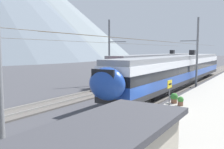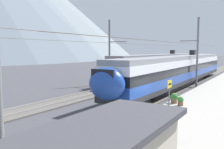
% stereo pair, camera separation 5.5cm
% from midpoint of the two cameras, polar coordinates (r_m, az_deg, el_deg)
% --- Properties ---
extents(ground_plane, '(400.00, 400.00, 0.00)m').
position_cam_midpoint_polar(ground_plane, '(18.13, 7.82, -8.81)').
color(ground_plane, '#424247').
extents(platform_slab, '(120.00, 7.78, 0.33)m').
position_cam_midpoint_polar(platform_slab, '(16.78, 22.39, -9.81)').
color(platform_slab, '#A39E93').
rests_on(platform_slab, ground).
extents(track_near, '(120.00, 3.00, 0.28)m').
position_cam_midpoint_polar(track_near, '(18.86, 3.06, -7.98)').
color(track_near, '#5B5651').
rests_on(track_near, ground).
extents(track_far, '(120.00, 3.00, 0.28)m').
position_cam_midpoint_polar(track_far, '(22.34, -10.52, -5.90)').
color(track_far, '#5B5651').
rests_on(track_far, ground).
extents(train_near_platform, '(34.77, 2.95, 4.27)m').
position_cam_midpoint_polar(train_near_platform, '(31.52, 15.82, 1.33)').
color(train_near_platform, '#2D2D30').
rests_on(train_near_platform, track_near).
extents(train_far_track, '(33.74, 2.86, 4.27)m').
position_cam_midpoint_polar(train_far_track, '(42.22, 11.64, 2.49)').
color(train_far_track, '#2D2D30').
rests_on(train_far_track, track_far).
extents(catenary_mast_mid, '(44.88, 2.25, 8.42)m').
position_cam_midpoint_polar(catenary_mast_mid, '(31.04, 19.19, 5.04)').
color(catenary_mast_mid, slate).
rests_on(catenary_mast_mid, ground).
extents(catenary_mast_far_side, '(44.88, 2.66, 8.44)m').
position_cam_midpoint_polar(catenary_mast_far_side, '(31.72, -0.29, 5.38)').
color(catenary_mast_far_side, slate).
rests_on(catenary_mast_far_side, ground).
extents(platform_sign, '(0.70, 0.08, 2.29)m').
position_cam_midpoint_polar(platform_sign, '(16.11, 13.38, -3.46)').
color(platform_sign, '#59595B').
rests_on(platform_sign, platform_slab).
extents(passenger_walking, '(0.53, 0.22, 1.69)m').
position_cam_midpoint_polar(passenger_walking, '(10.95, 11.14, -11.72)').
color(passenger_walking, '#383842').
rests_on(passenger_walking, platform_slab).
extents(handbag_beside_passenger, '(0.32, 0.18, 0.40)m').
position_cam_midpoint_polar(handbag_beside_passenger, '(11.94, 13.81, -14.32)').
color(handbag_beside_passenger, black).
rests_on(handbag_beside_passenger, platform_slab).
extents(potted_plant_platform_edge, '(0.60, 0.60, 0.82)m').
position_cam_midpoint_polar(potted_plant_platform_edge, '(20.00, 14.40, -5.25)').
color(potted_plant_platform_edge, brown).
rests_on(potted_plant_platform_edge, platform_slab).
extents(potted_plant_by_shelter, '(0.47, 0.47, 0.70)m').
position_cam_midpoint_polar(potted_plant_by_shelter, '(19.28, 15.81, -5.92)').
color(potted_plant_by_shelter, brown).
rests_on(potted_plant_by_shelter, platform_slab).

